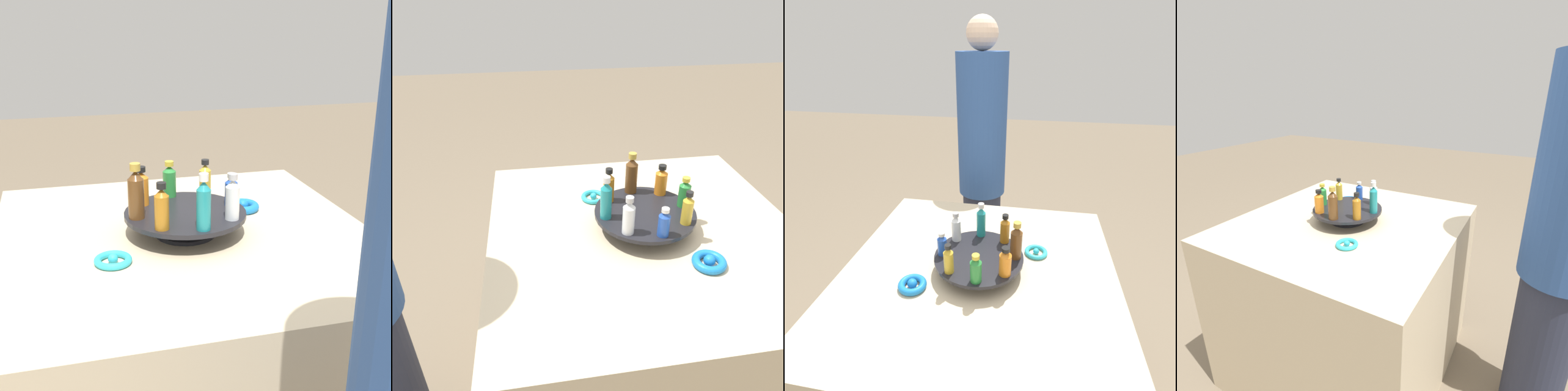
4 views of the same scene
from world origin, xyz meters
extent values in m
plane|color=#756651|center=(0.00, 0.00, 0.00)|extent=(12.00, 12.00, 0.00)
cube|color=beige|center=(0.00, 0.00, 0.40)|extent=(0.97, 0.97, 0.79)
cylinder|color=black|center=(0.00, 0.00, 0.80)|extent=(0.16, 0.16, 0.01)
cylinder|color=black|center=(0.00, 0.00, 0.83)|extent=(0.08, 0.08, 0.04)
cylinder|color=black|center=(0.00, 0.00, 0.85)|extent=(0.31, 0.31, 0.01)
cylinder|color=#AD6B19|center=(0.08, 0.10, 0.90)|extent=(0.04, 0.04, 0.08)
cone|color=#AD6B19|center=(0.08, 0.10, 0.95)|extent=(0.03, 0.03, 0.02)
cylinder|color=black|center=(0.08, 0.10, 0.97)|extent=(0.02, 0.02, 0.01)
cylinder|color=teal|center=(-0.01, 0.13, 0.91)|extent=(0.03, 0.03, 0.10)
cone|color=teal|center=(-0.01, 0.13, 0.97)|extent=(0.03, 0.03, 0.02)
cylinder|color=silver|center=(-0.01, 0.13, 0.99)|extent=(0.02, 0.02, 0.02)
cylinder|color=silver|center=(-0.10, 0.08, 0.90)|extent=(0.03, 0.03, 0.08)
cone|color=silver|center=(-0.10, 0.08, 0.95)|extent=(0.03, 0.03, 0.02)
cylinder|color=#B2B2B7|center=(-0.10, 0.08, 0.97)|extent=(0.02, 0.02, 0.02)
cylinder|color=#234CAD|center=(-0.13, -0.01, 0.89)|extent=(0.03, 0.03, 0.06)
cone|color=#234CAD|center=(-0.13, -0.01, 0.93)|extent=(0.03, 0.03, 0.01)
cylinder|color=silver|center=(-0.13, -0.01, 0.94)|extent=(0.02, 0.02, 0.01)
cylinder|color=gold|center=(-0.08, -0.10, 0.90)|extent=(0.03, 0.03, 0.08)
cone|color=gold|center=(-0.08, -0.10, 0.94)|extent=(0.03, 0.03, 0.02)
cylinder|color=black|center=(-0.08, -0.10, 0.96)|extent=(0.02, 0.02, 0.01)
cylinder|color=#288438|center=(0.01, -0.13, 0.89)|extent=(0.04, 0.04, 0.07)
cone|color=#288438|center=(0.01, -0.13, 0.94)|extent=(0.03, 0.03, 0.02)
cylinder|color=gold|center=(0.01, -0.13, 0.95)|extent=(0.02, 0.02, 0.01)
cylinder|color=orange|center=(0.10, -0.08, 0.89)|extent=(0.04, 0.04, 0.07)
cone|color=orange|center=(0.10, -0.08, 0.94)|extent=(0.04, 0.04, 0.02)
cylinder|color=black|center=(0.10, -0.08, 0.95)|extent=(0.03, 0.03, 0.01)
cylinder|color=brown|center=(0.13, 0.01, 0.91)|extent=(0.04, 0.04, 0.10)
cone|color=brown|center=(0.13, 0.01, 0.97)|extent=(0.04, 0.04, 0.02)
cylinder|color=#B79338|center=(0.13, 0.01, 0.99)|extent=(0.03, 0.03, 0.02)
torus|color=blue|center=(-0.20, -0.13, 0.81)|extent=(0.10, 0.10, 0.02)
sphere|color=blue|center=(-0.20, -0.13, 0.81)|extent=(0.03, 0.03, 0.03)
torus|color=#2DB7CC|center=(0.20, 0.13, 0.80)|extent=(0.09, 0.09, 0.02)
sphere|color=#2DB7CC|center=(0.20, 0.13, 0.81)|extent=(0.02, 0.02, 0.02)
camera|label=1|loc=(0.30, 1.27, 1.35)|focal=50.00mm
camera|label=2|loc=(-0.95, 0.33, 1.50)|focal=35.00mm
camera|label=3|loc=(0.15, -0.85, 1.53)|focal=28.00mm
camera|label=4|loc=(1.08, 0.72, 1.38)|focal=28.00mm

